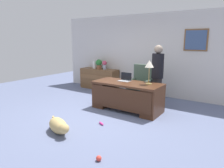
{
  "coord_description": "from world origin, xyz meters",
  "views": [
    {
      "loc": [
        2.98,
        -3.98,
        1.84
      ],
      "look_at": [
        0.08,
        0.3,
        0.75
      ],
      "focal_mm": 33.4,
      "sensor_mm": 36.0,
      "label": 1
    }
  ],
  "objects": [
    {
      "name": "armchair",
      "position": [
        0.24,
        1.63,
        0.49
      ],
      "size": [
        0.6,
        0.59,
        1.12
      ],
      "color": "#475B4C",
      "rests_on": "ground_plane"
    },
    {
      "name": "credenza",
      "position": [
        -1.83,
        2.25,
        0.39
      ],
      "size": [
        1.52,
        0.5,
        0.77
      ],
      "color": "brown",
      "rests_on": "ground_plane"
    },
    {
      "name": "dog_toy_bone",
      "position": [
        0.34,
        -0.51,
        0.03
      ],
      "size": [
        0.19,
        0.13,
        0.05
      ],
      "primitive_type": "ellipsoid",
      "rotation": [
        0.0,
        0.0,
        2.68
      ],
      "color": "#D8338C",
      "rests_on": "ground_plane"
    },
    {
      "name": "vase_with_flowers",
      "position": [
        -1.58,
        2.25,
        0.96
      ],
      "size": [
        0.17,
        0.17,
        0.32
      ],
      "color": "#A0A9C0",
      "rests_on": "credenza"
    },
    {
      "name": "laptop",
      "position": [
        0.15,
        0.84,
        0.81
      ],
      "size": [
        0.32,
        0.22,
        0.22
      ],
      "color": "#B2B5BA",
      "rests_on": "desk"
    },
    {
      "name": "dog_lying",
      "position": [
        -0.1,
        -1.34,
        0.16
      ],
      "size": [
        0.75,
        0.49,
        0.3
      ],
      "color": "tan",
      "rests_on": "ground_plane"
    },
    {
      "name": "back_wall",
      "position": [
        0.01,
        2.6,
        1.35
      ],
      "size": [
        7.0,
        0.16,
        2.7
      ],
      "color": "silver",
      "rests_on": "ground_plane"
    },
    {
      "name": "ground_plane",
      "position": [
        0.0,
        0.0,
        0.0
      ],
      "size": [
        12.0,
        12.0,
        0.0
      ],
      "primitive_type": "plane",
      "color": "slate"
    },
    {
      "name": "potted_plant",
      "position": [
        -1.84,
        2.25,
        0.97
      ],
      "size": [
        0.24,
        0.24,
        0.36
      ],
      "color": "brown",
      "rests_on": "credenza"
    },
    {
      "name": "desk_lamp",
      "position": [
        0.86,
        0.8,
        1.23
      ],
      "size": [
        0.22,
        0.22,
        0.61
      ],
      "color": "#9E8447",
      "rests_on": "desk"
    },
    {
      "name": "desk",
      "position": [
        0.31,
        0.66,
        0.41
      ],
      "size": [
        1.83,
        0.8,
        0.75
      ],
      "color": "#4C2B19",
      "rests_on": "ground_plane"
    },
    {
      "name": "dog_toy_ball",
      "position": [
        1.17,
        -1.67,
        0.04
      ],
      "size": [
        0.09,
        0.09,
        0.09
      ],
      "primitive_type": "sphere",
      "color": "#E53F33",
      "rests_on": "ground_plane"
    },
    {
      "name": "person_standing",
      "position": [
        0.86,
        1.37,
        0.89
      ],
      "size": [
        0.32,
        0.32,
        1.72
      ],
      "color": "#262323",
      "rests_on": "ground_plane"
    },
    {
      "name": "vase_empty",
      "position": [
        -2.05,
        2.25,
        0.92
      ],
      "size": [
        0.14,
        0.14,
        0.29
      ],
      "primitive_type": "cylinder",
      "color": "silver",
      "rests_on": "credenza"
    }
  ]
}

